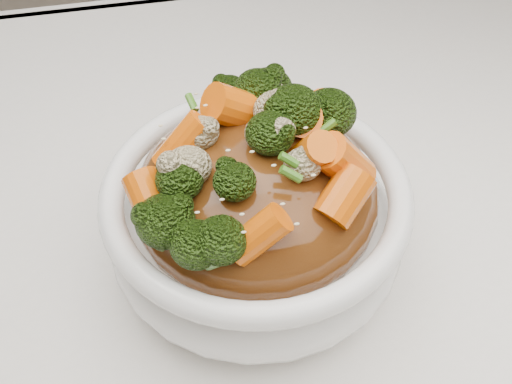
{
  "coord_description": "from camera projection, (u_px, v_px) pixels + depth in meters",
  "views": [
    {
      "loc": [
        -0.07,
        -0.31,
        1.14
      ],
      "look_at": [
        -0.01,
        -0.02,
        0.83
      ],
      "focal_mm": 42.0,
      "sensor_mm": 36.0,
      "label": 1
    }
  ],
  "objects": [
    {
      "name": "scallions",
      "position": [
        256.0,
        126.0,
        0.38
      ],
      "size": [
        0.17,
        0.17,
        0.02
      ],
      "primitive_type": null,
      "rotation": [
        0.0,
        0.0,
        -0.33
      ],
      "color": "#3B731A",
      "rests_on": "sauce_base"
    },
    {
      "name": "broccoli",
      "position": [
        256.0,
        129.0,
        0.38
      ],
      "size": [
        0.22,
        0.22,
        0.04
      ],
      "primitive_type": null,
      "rotation": [
        0.0,
        0.0,
        -0.33
      ],
      "color": "black",
      "rests_on": "sauce_base"
    },
    {
      "name": "sesame_seeds",
      "position": [
        256.0,
        126.0,
        0.38
      ],
      "size": [
        0.2,
        0.2,
        0.01
      ],
      "primitive_type": null,
      "rotation": [
        0.0,
        0.0,
        -0.33
      ],
      "color": "beige",
      "rests_on": "sauce_base"
    },
    {
      "name": "bowl",
      "position": [
        256.0,
        222.0,
        0.45
      ],
      "size": [
        0.28,
        0.28,
        0.09
      ],
      "primitive_type": null,
      "rotation": [
        0.0,
        0.0,
        -0.33
      ],
      "color": "white",
      "rests_on": "tablecloth"
    },
    {
      "name": "sauce_base",
      "position": [
        256.0,
        195.0,
        0.43
      ],
      "size": [
        0.22,
        0.22,
        0.1
      ],
      "primitive_type": "ellipsoid",
      "rotation": [
        0.0,
        0.0,
        -0.33
      ],
      "color": "#542A0E",
      "rests_on": "bowl"
    },
    {
      "name": "carrots",
      "position": [
        256.0,
        127.0,
        0.38
      ],
      "size": [
        0.22,
        0.22,
        0.05
      ],
      "primitive_type": null,
      "rotation": [
        0.0,
        0.0,
        -0.33
      ],
      "color": "#EA6107",
      "rests_on": "sauce_base"
    },
    {
      "name": "cauliflower",
      "position": [
        256.0,
        131.0,
        0.38
      ],
      "size": [
        0.22,
        0.22,
        0.04
      ],
      "primitive_type": null,
      "rotation": [
        0.0,
        0.0,
        -0.33
      ],
      "color": "#C3B385",
      "rests_on": "sauce_base"
    },
    {
      "name": "tablecloth",
      "position": [
        257.0,
        248.0,
        0.51
      ],
      "size": [
        1.2,
        0.8,
        0.04
      ],
      "primitive_type": "cube",
      "color": "white",
      "rests_on": "dining_table"
    }
  ]
}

